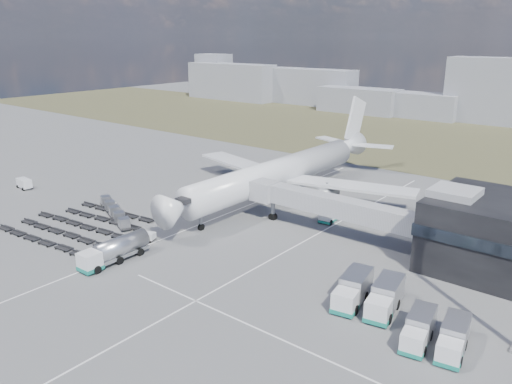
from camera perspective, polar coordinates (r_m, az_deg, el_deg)
The scene contains 14 objects.
ground at distance 77.96m, azimuth -10.97°, elevation -6.19°, with size 420.00×420.00×0.00m, color #565659.
grass_strip at distance 167.77m, azimuth 18.99°, elevation 5.87°, with size 420.00×90.00×0.01m, color #454429.
lane_markings at distance 73.28m, azimuth -4.15°, elevation -7.47°, with size 47.12×110.00×0.01m.
jet_bridge at distance 80.92m, azimuth 7.42°, elevation -1.28°, with size 30.30×3.80×7.05m.
airliner at distance 98.81m, azimuth 3.24°, elevation 2.42°, with size 51.59×64.53×17.62m.
skyline at distance 208.72m, azimuth 20.21°, elevation 10.32°, with size 293.56×22.66×25.22m.
fuel_tanker at distance 73.93m, azimuth -15.89°, elevation -6.43°, with size 2.91×10.79×3.47m.
pushback_tug at distance 80.52m, azimuth -12.47°, elevation -5.00°, with size 2.82×1.59×1.32m, color silver.
utility_van at distance 115.80m, azimuth -24.97°, elevation 0.86°, with size 3.96×1.79×2.14m, color silver.
catering_truck at distance 87.94m, azimuth 8.58°, elevation -2.37°, with size 2.92×5.90×2.61m.
service_trucks_near at distance 61.48m, azimuth 12.75°, elevation -11.23°, with size 7.89×8.97×3.21m.
service_trucks_far at distance 56.40m, azimuth 19.85°, elevation -14.96°, with size 6.90×7.86×2.83m.
uld_row at distance 92.00m, azimuth -15.88°, elevation -2.13°, with size 15.73×7.82×1.79m.
baggage_dollies at distance 89.25m, azimuth -19.54°, elevation -3.59°, with size 23.43×19.37×0.68m.
Camera 1 is at (55.50, -45.32, 30.72)m, focal length 35.00 mm.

